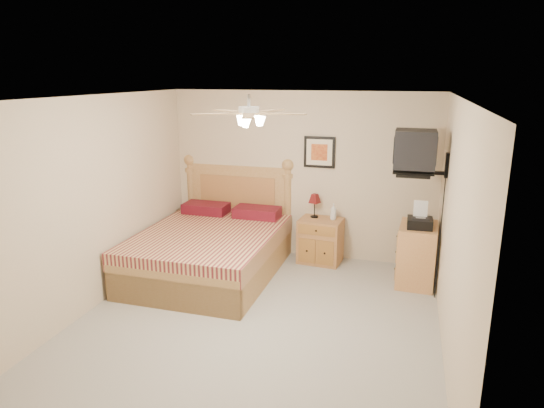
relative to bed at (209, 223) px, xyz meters
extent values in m
plane|color=gray|center=(1.05, -1.12, -0.75)|extent=(4.50, 4.50, 0.00)
cube|color=white|center=(1.05, -1.12, 1.75)|extent=(4.00, 4.50, 0.04)
cube|color=beige|center=(1.05, 1.13, 0.50)|extent=(4.00, 0.04, 2.50)
cube|color=beige|center=(1.05, -3.37, 0.50)|extent=(4.00, 0.04, 2.50)
cube|color=beige|center=(-0.95, -1.12, 0.50)|extent=(0.04, 4.50, 2.50)
cube|color=beige|center=(3.05, -1.12, 0.50)|extent=(0.04, 4.50, 2.50)
cube|color=#A76632|center=(1.40, 0.88, -0.42)|extent=(0.65, 0.52, 0.66)
imported|color=silver|center=(1.58, 0.92, 0.03)|extent=(0.12, 0.12, 0.24)
cube|color=black|center=(1.32, 1.11, 0.87)|extent=(0.46, 0.04, 0.46)
cube|color=#BD703E|center=(2.78, 0.48, -0.34)|extent=(0.51, 0.71, 0.81)
imported|color=#C4B49D|center=(2.72, 0.67, 0.08)|extent=(0.24, 0.32, 0.03)
imported|color=gray|center=(2.73, 0.70, 0.10)|extent=(0.26, 0.32, 0.02)
camera|label=1|loc=(2.57, -5.87, 1.98)|focal=32.00mm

